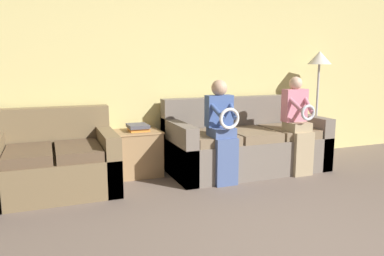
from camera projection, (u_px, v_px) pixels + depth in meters
wall_back at (184, 72)px, 5.06m from camera, size 7.69×0.06×2.55m
couch_main at (244, 145)px, 4.96m from camera, size 2.04×0.97×0.94m
couch_side at (54, 163)px, 4.12m from camera, size 1.30×1.00×0.89m
child_left_seated at (222, 127)px, 4.33m from camera, size 0.32×0.38×1.21m
child_right_seated at (298, 121)px, 4.71m from camera, size 0.32×0.37×1.23m
side_shelf at (138, 152)px, 4.70m from camera, size 0.56×0.48×0.56m
book_stack at (138, 127)px, 4.65m from camera, size 0.25×0.30×0.08m
floor_lamp at (319, 68)px, 5.41m from camera, size 0.34×0.34×1.57m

